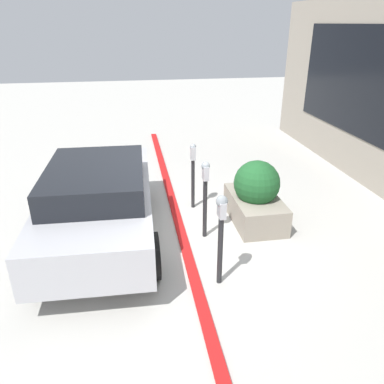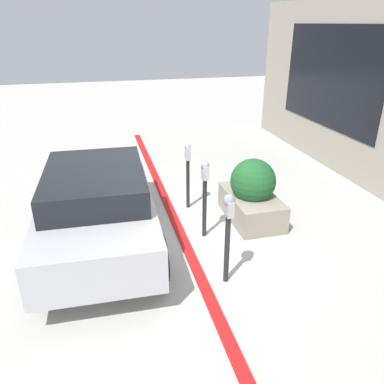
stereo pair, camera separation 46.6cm
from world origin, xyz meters
name	(u,v)px [view 1 (the left image)]	position (x,y,z in m)	size (l,w,h in m)	color
ground_plane	(187,239)	(0.00, 0.00, 0.00)	(40.00, 40.00, 0.00)	beige
curb_strip	(183,238)	(0.00, 0.08, 0.02)	(13.50, 0.16, 0.04)	red
parking_meter_nearest	(221,225)	(-1.27, -0.27, 0.95)	(0.19, 0.16, 1.39)	#232326
parking_meter_second	(205,188)	(0.04, -0.32, 0.92)	(0.17, 0.14, 1.40)	#232326
parking_meter_middle	(193,168)	(1.20, -0.31, 0.86)	(0.14, 0.12, 1.35)	#232326
planter_box	(256,196)	(0.43, -1.36, 0.51)	(1.46, 0.85, 1.20)	gray
parked_car_front	(99,200)	(0.25, 1.45, 0.76)	(4.10, 1.84, 1.40)	#B7B7BC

